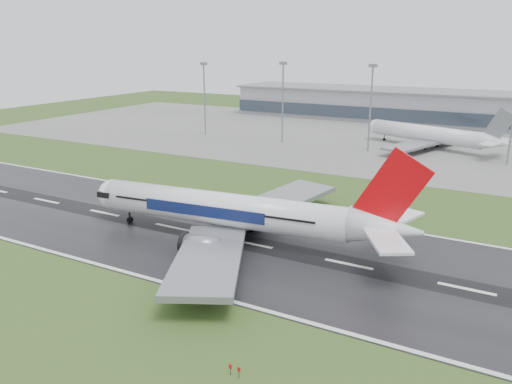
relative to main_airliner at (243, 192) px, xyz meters
The scene contains 9 objects.
ground 25.02m from the main_airliner, ahead, with size 520.00×520.00×0.00m, color #2D4A1B.
runway 25.00m from the main_airliner, ahead, with size 400.00×45.00×0.10m, color black.
apron 126.50m from the main_airliner, 79.60° to the left, with size 400.00×130.00×0.08m, color slate.
terminal 185.44m from the main_airliner, 82.95° to the left, with size 240.00×36.00×15.00m, color gray.
main_airliner is the anchor object (origin of this frame).
parked_airliner 116.74m from the main_airliner, 82.00° to the left, with size 58.34×54.32×17.10m, color silver, non-canonical shape.
floodmast_0 124.90m from the main_airliner, 127.51° to the left, with size 0.64×0.64×29.76m, color gray.
floodmast_1 106.41m from the main_airliner, 111.33° to the left, with size 0.64×0.64×30.60m, color gray.
floodmast_2 99.18m from the main_airliner, 91.86° to the left, with size 0.64×0.64×30.37m, color gray.
Camera 1 is at (24.98, -81.30, 38.56)m, focal length 35.14 mm.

